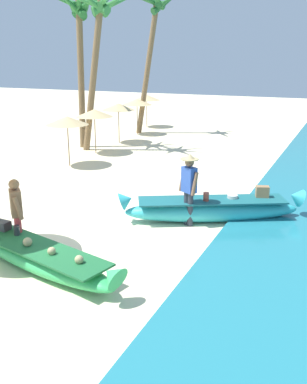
{
  "coord_description": "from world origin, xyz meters",
  "views": [
    {
      "loc": [
        6.07,
        -7.23,
        4.03
      ],
      "look_at": [
        1.93,
        1.89,
        0.9
      ],
      "focal_mm": 40.5,
      "sensor_mm": 36.0,
      "label": 1
    }
  ],
  "objects_px": {
    "boat_green_foreground": "(37,256)",
    "palm_tree_tall_inland": "(79,22)",
    "palm_tree_leaning_seaward": "(99,22)",
    "palm_tree_mid_cluster": "(154,22)",
    "person_tourist_customer": "(17,212)",
    "person_vendor_hatted": "(189,185)",
    "boat_cyan_midground": "(212,209)"
  },
  "relations": [
    {
      "from": "boat_green_foreground",
      "to": "palm_tree_leaning_seaward",
      "type": "height_order",
      "value": "palm_tree_leaning_seaward"
    },
    {
      "from": "boat_green_foreground",
      "to": "person_vendor_hatted",
      "type": "relative_size",
      "value": 2.46
    },
    {
      "from": "boat_cyan_midground",
      "to": "palm_tree_mid_cluster",
      "type": "distance_m",
      "value": 14.32
    },
    {
      "from": "boat_cyan_midground",
      "to": "palm_tree_mid_cluster",
      "type": "height_order",
      "value": "palm_tree_mid_cluster"
    },
    {
      "from": "person_vendor_hatted",
      "to": "palm_tree_leaning_seaward",
      "type": "bearing_deg",
      "value": 133.68
    },
    {
      "from": "palm_tree_mid_cluster",
      "to": "palm_tree_leaning_seaward",
      "type": "bearing_deg",
      "value": -91.89
    },
    {
      "from": "boat_cyan_midground",
      "to": "person_tourist_customer",
      "type": "bearing_deg",
      "value": -133.02
    },
    {
      "from": "person_tourist_customer",
      "to": "palm_tree_mid_cluster",
      "type": "distance_m",
      "value": 16.02
    },
    {
      "from": "palm_tree_tall_inland",
      "to": "palm_tree_mid_cluster",
      "type": "relative_size",
      "value": 0.94
    },
    {
      "from": "palm_tree_tall_inland",
      "to": "palm_tree_mid_cluster",
      "type": "height_order",
      "value": "palm_tree_mid_cluster"
    },
    {
      "from": "boat_green_foreground",
      "to": "palm_tree_tall_inland",
      "type": "bearing_deg",
      "value": 118.67
    },
    {
      "from": "person_vendor_hatted",
      "to": "palm_tree_mid_cluster",
      "type": "distance_m",
      "value": 14.27
    },
    {
      "from": "boat_green_foreground",
      "to": "boat_cyan_midground",
      "type": "bearing_deg",
      "value": 58.7
    },
    {
      "from": "boat_cyan_midground",
      "to": "palm_tree_mid_cluster",
      "type": "relative_size",
      "value": 0.61
    },
    {
      "from": "palm_tree_mid_cluster",
      "to": "person_vendor_hatted",
      "type": "bearing_deg",
      "value": -62.04
    },
    {
      "from": "boat_green_foreground",
      "to": "palm_tree_tall_inland",
      "type": "relative_size",
      "value": 0.66
    },
    {
      "from": "boat_cyan_midground",
      "to": "palm_tree_leaning_seaward",
      "type": "distance_m",
      "value": 10.65
    },
    {
      "from": "palm_tree_tall_inland",
      "to": "person_vendor_hatted",
      "type": "bearing_deg",
      "value": -43.01
    },
    {
      "from": "palm_tree_leaning_seaward",
      "to": "palm_tree_tall_inland",
      "type": "bearing_deg",
      "value": 160.01
    },
    {
      "from": "boat_green_foreground",
      "to": "person_vendor_hatted",
      "type": "xyz_separation_m",
      "value": [
        1.94,
        3.43,
        0.79
      ]
    },
    {
      "from": "palm_tree_leaning_seaward",
      "to": "palm_tree_mid_cluster",
      "type": "distance_m",
      "value": 5.13
    },
    {
      "from": "boat_green_foreground",
      "to": "person_tourist_customer",
      "type": "distance_m",
      "value": 1.16
    },
    {
      "from": "palm_tree_tall_inland",
      "to": "palm_tree_leaning_seaward",
      "type": "relative_size",
      "value": 1.02
    },
    {
      "from": "boat_green_foreground",
      "to": "palm_tree_leaning_seaward",
      "type": "distance_m",
      "value": 12.31
    },
    {
      "from": "palm_tree_tall_inland",
      "to": "palm_tree_leaning_seaward",
      "type": "bearing_deg",
      "value": -19.99
    },
    {
      "from": "boat_green_foreground",
      "to": "person_vendor_hatted",
      "type": "height_order",
      "value": "person_vendor_hatted"
    },
    {
      "from": "boat_green_foreground",
      "to": "palm_tree_mid_cluster",
      "type": "height_order",
      "value": "palm_tree_mid_cluster"
    },
    {
      "from": "boat_green_foreground",
      "to": "boat_cyan_midground",
      "type": "height_order",
      "value": "boat_cyan_midground"
    },
    {
      "from": "person_vendor_hatted",
      "to": "boat_cyan_midground",
      "type": "bearing_deg",
      "value": 48.49
    },
    {
      "from": "palm_tree_leaning_seaward",
      "to": "palm_tree_mid_cluster",
      "type": "xyz_separation_m",
      "value": [
        0.17,
        5.11,
        0.35
      ]
    },
    {
      "from": "boat_cyan_midground",
      "to": "palm_tree_tall_inland",
      "type": "bearing_deg",
      "value": 140.73
    },
    {
      "from": "boat_green_foreground",
      "to": "palm_tree_leaning_seaward",
      "type": "bearing_deg",
      "value": 113.97
    }
  ]
}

